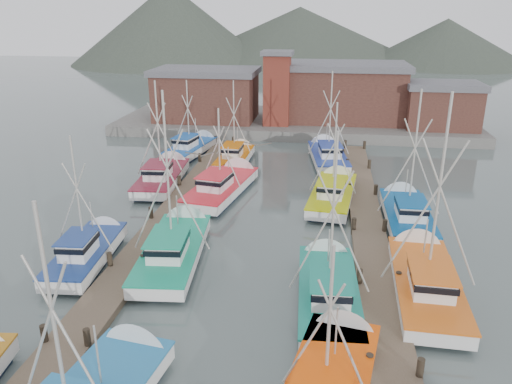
# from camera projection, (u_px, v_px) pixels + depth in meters

# --- Properties ---
(ground) EXTENTS (260.00, 260.00, 0.00)m
(ground) POSITION_uv_depth(u_px,v_px,m) (254.00, 264.00, 29.46)
(ground) COLOR #445250
(ground) RESTS_ON ground
(dock_left) EXTENTS (2.30, 46.00, 1.50)m
(dock_left) POSITION_uv_depth(u_px,v_px,m) (161.00, 226.00, 34.06)
(dock_left) COLOR brown
(dock_left) RESTS_ON ground
(dock_right) EXTENTS (2.30, 46.00, 1.50)m
(dock_right) POSITION_uv_depth(u_px,v_px,m) (370.00, 239.00, 32.23)
(dock_right) COLOR brown
(dock_right) RESTS_ON ground
(quay) EXTENTS (44.00, 16.00, 1.20)m
(quay) POSITION_uv_depth(u_px,v_px,m) (295.00, 123.00, 63.66)
(quay) COLOR gray
(quay) RESTS_ON ground
(shed_left) EXTENTS (12.72, 8.48, 6.20)m
(shed_left) POSITION_uv_depth(u_px,v_px,m) (207.00, 94.00, 61.96)
(shed_left) COLOR brown
(shed_left) RESTS_ON quay
(shed_center) EXTENTS (14.84, 9.54, 6.90)m
(shed_center) POSITION_uv_depth(u_px,v_px,m) (345.00, 91.00, 61.47)
(shed_center) COLOR brown
(shed_center) RESTS_ON quay
(shed_right) EXTENTS (8.48, 6.36, 5.20)m
(shed_right) POSITION_uv_depth(u_px,v_px,m) (441.00, 105.00, 57.54)
(shed_right) COLOR brown
(shed_right) RESTS_ON quay
(lookout_tower) EXTENTS (3.60, 3.60, 8.50)m
(lookout_tower) POSITION_uv_depth(u_px,v_px,m) (277.00, 88.00, 58.50)
(lookout_tower) COLOR maroon
(lookout_tower) RESTS_ON quay
(distant_hills) EXTENTS (175.00, 140.00, 42.00)m
(distant_hills) POSITION_uv_depth(u_px,v_px,m) (271.00, 61.00, 145.13)
(distant_hills) COLOR #444C40
(distant_hills) RESTS_ON ground
(boat_4) EXTENTS (4.43, 10.24, 11.12)m
(boat_4) POSITION_uv_depth(u_px,v_px,m) (175.00, 248.00, 29.99)
(boat_4) COLOR #0F1E34
(boat_4) RESTS_ON ground
(boat_5) EXTENTS (3.98, 9.55, 9.94)m
(boat_5) POSITION_uv_depth(u_px,v_px,m) (328.00, 288.00, 25.60)
(boat_5) COLOR #0F1E34
(boat_5) RESTS_ON ground
(boat_6) EXTENTS (3.44, 8.32, 8.45)m
(boat_6) POSITION_uv_depth(u_px,v_px,m) (90.00, 250.00, 29.63)
(boat_6) COLOR #0F1E34
(boat_6) RESTS_ON ground
(boat_7) EXTENTS (4.68, 10.12, 11.64)m
(boat_7) POSITION_uv_depth(u_px,v_px,m) (424.00, 279.00, 26.47)
(boat_7) COLOR #0F1E34
(boat_7) RESTS_ON ground
(boat_8) EXTENTS (4.80, 10.57, 8.09)m
(boat_8) POSITION_uv_depth(u_px,v_px,m) (224.00, 186.00, 40.60)
(boat_8) COLOR #0F1E34
(boat_8) RESTS_ON ground
(boat_9) EXTENTS (4.02, 9.76, 8.73)m
(boat_9) POSITION_uv_depth(u_px,v_px,m) (333.00, 193.00, 38.95)
(boat_9) COLOR #0F1E34
(boat_9) RESTS_ON ground
(boat_10) EXTENTS (4.03, 9.85, 9.75)m
(boat_10) POSITION_uv_depth(u_px,v_px,m) (163.00, 176.00, 42.97)
(boat_10) COLOR #0F1E34
(boat_10) RESTS_ON ground
(boat_11) EXTENTS (4.14, 9.28, 10.28)m
(boat_11) POSITION_uv_depth(u_px,v_px,m) (406.00, 213.00, 35.08)
(boat_11) COLOR #0F1E34
(boat_11) RESTS_ON ground
(boat_12) EXTENTS (3.49, 8.45, 8.77)m
(boat_12) POSITION_uv_depth(u_px,v_px,m) (236.00, 157.00, 48.60)
(boat_12) COLOR #0F1E34
(boat_12) RESTS_ON ground
(boat_13) EXTENTS (4.27, 10.01, 9.76)m
(boat_13) POSITION_uv_depth(u_px,v_px,m) (327.00, 155.00, 49.05)
(boat_13) COLOR #0F1E34
(boat_13) RESTS_ON ground
(boat_14) EXTENTS (4.16, 9.25, 8.42)m
(boat_14) POSITION_uv_depth(u_px,v_px,m) (192.00, 147.00, 51.83)
(boat_14) COLOR #0F1E34
(boat_14) RESTS_ON ground
(gull_near) EXTENTS (1.52, 0.66, 0.24)m
(gull_near) POSITION_uv_depth(u_px,v_px,m) (200.00, 154.00, 25.36)
(gull_near) COLOR slate
(gull_near) RESTS_ON ground
(gull_far) EXTENTS (1.54, 0.61, 0.24)m
(gull_far) POSITION_uv_depth(u_px,v_px,m) (258.00, 144.00, 27.68)
(gull_far) COLOR slate
(gull_far) RESTS_ON ground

